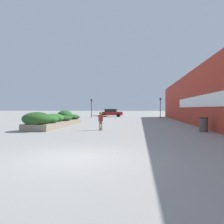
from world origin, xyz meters
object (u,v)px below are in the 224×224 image
Objects in this scene: car_leftmost at (210,113)px; trash_bin at (204,125)px; skateboarder at (101,118)px; traffic_light_right at (160,104)px; skateboard at (101,129)px; traffic_light_left at (91,105)px; car_center_left at (112,113)px.

trash_bin is at bearing 161.95° from car_leftmost.
trash_bin is (7.83, -0.51, -0.40)m from skateboarder.
traffic_light_right is (6.99, 23.68, 1.57)m from skateboarder.
traffic_light_left reaches higher than skateboard.
traffic_light_right is at bearing 1.49° from traffic_light_left.
trash_bin is at bearing 20.22° from car_center_left.
skateboarder is (0.00, 0.00, 0.86)m from skateboard.
skateboard is 24.81m from traffic_light_right.
car_center_left is at bearing 156.69° from traffic_light_right.
car_leftmost is 23.83m from traffic_light_left.
traffic_light_right is (12.91, 0.34, 0.09)m from traffic_light_left.
skateboard is at bearing 148.77° from car_leftmost.
car_leftmost reaches higher than skateboard.
car_leftmost is 11.50m from traffic_light_right.
car_leftmost is at bearing 91.98° from car_center_left.
skateboard is 24.20m from traffic_light_left.
skateboard is 0.58× the size of skateboarder.
traffic_light_left reaches higher than trash_bin.
car_center_left is 1.23× the size of traffic_light_right.
skateboard is 27.95m from car_center_left.
car_leftmost is 1.04× the size of car_center_left.
traffic_light_right is (-0.84, 24.19, 1.96)m from trash_bin.
car_center_left is (-19.90, -0.69, 0.10)m from car_leftmost.
skateboarder reaches higher than skateboard.
traffic_light_left is (-13.75, 23.86, 1.87)m from trash_bin.
skateboarder is 0.39× the size of traffic_light_left.
car_leftmost is (17.28, 28.51, 0.69)m from skateboard.
traffic_light_right is at bearing 66.69° from car_center_left.
skateboard is at bearing -111.86° from skateboarder.
skateboarder is at bearing 5.36° from car_center_left.
trash_bin is 0.29× the size of traffic_light_right.
car_leftmost is (17.28, 28.51, -0.17)m from skateboarder.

